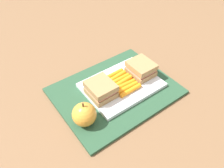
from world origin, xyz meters
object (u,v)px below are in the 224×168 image
Objects in this scene: sandwich_half_left at (141,69)px; sandwich_half_right at (101,89)px; carrot_sticks_bundle at (122,82)px; apple at (84,114)px; food_tray at (122,85)px.

sandwich_half_left is 0.16m from sandwich_half_right.
apple is at bearing 16.74° from carrot_sticks_bundle.
carrot_sticks_bundle reaches higher than food_tray.
sandwich_half_right is 0.78× the size of carrot_sticks_bundle.
sandwich_half_left is (-0.08, 0.00, 0.03)m from food_tray.
carrot_sticks_bundle is at bearing 0.14° from sandwich_half_left.
food_tray is 0.17m from apple.
apple is at bearing 11.53° from sandwich_half_left.
sandwich_half_right is at bearing -0.14° from carrot_sticks_bundle.
apple reaches higher than sandwich_half_left.
food_tray is 2.26× the size of carrot_sticks_bundle.
sandwich_half_left reaches higher than carrot_sticks_bundle.
apple is (0.09, 0.05, -0.00)m from sandwich_half_right.
food_tray is 0.01m from carrot_sticks_bundle.
apple reaches higher than carrot_sticks_bundle.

